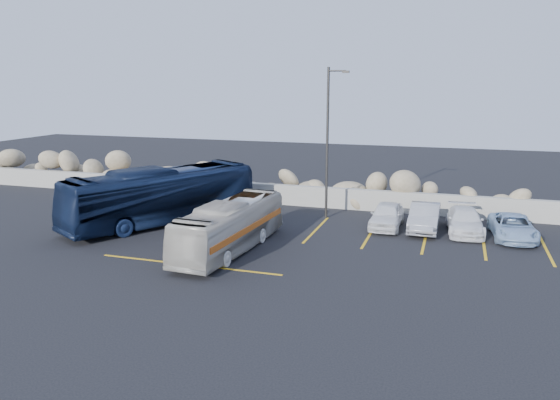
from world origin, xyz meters
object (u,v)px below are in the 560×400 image
(car_a, at_px, (387,215))
(car_d, at_px, (513,227))
(tour_coach, at_px, (162,196))
(car_c, at_px, (465,221))
(vintage_bus, at_px, (230,226))
(lamppost, at_px, (328,139))
(car_b, at_px, (424,217))

(car_a, distance_m, car_d, 5.92)
(tour_coach, bearing_deg, car_c, 39.68)
(car_d, bearing_deg, vintage_bus, -158.99)
(tour_coach, relative_size, car_d, 2.61)
(vintage_bus, distance_m, tour_coach, 6.19)
(car_c, bearing_deg, lamppost, 168.97)
(car_c, relative_size, car_d, 1.00)
(vintage_bus, xyz_separation_m, car_d, (11.94, 5.81, -0.53))
(lamppost, relative_size, car_b, 2.00)
(car_a, height_order, car_b, car_b)
(car_b, distance_m, car_c, 1.92)
(lamppost, height_order, tour_coach, lamppost)
(vintage_bus, xyz_separation_m, car_c, (9.79, 6.17, -0.51))
(lamppost, distance_m, tour_coach, 9.23)
(lamppost, relative_size, car_c, 1.98)
(car_a, relative_size, car_c, 0.92)
(car_a, distance_m, car_b, 1.85)
(tour_coach, height_order, car_b, tour_coach)
(car_a, bearing_deg, car_c, 3.48)
(tour_coach, relative_size, car_c, 2.61)
(car_b, relative_size, car_c, 0.99)
(car_d, bearing_deg, tour_coach, -176.46)
(car_b, height_order, car_c, car_b)
(car_b, distance_m, car_d, 4.08)
(lamppost, xyz_separation_m, car_c, (7.09, -0.78, -3.71))
(car_c, bearing_deg, car_d, -14.18)
(lamppost, height_order, car_c, lamppost)
(lamppost, distance_m, car_c, 8.04)
(lamppost, xyz_separation_m, car_b, (5.17, -0.90, -3.64))
(lamppost, height_order, car_d, lamppost)
(vintage_bus, bearing_deg, car_b, 41.02)
(car_c, bearing_deg, tour_coach, -173.73)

